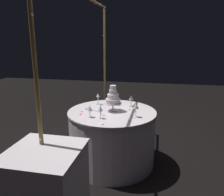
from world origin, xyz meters
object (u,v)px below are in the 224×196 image
main_table (112,137)px  wine_glass_0 (90,109)px  side_table (47,192)px  wine_glass_3 (136,106)px  cake_knife (92,110)px  wine_glass_4 (131,98)px  wine_glass_1 (100,109)px  decorative_arch (83,55)px  wine_glass_5 (116,98)px  tiered_cake (113,98)px  wine_glass_2 (98,96)px

main_table → wine_glass_0: (-0.29, 0.21, 0.47)m
side_table → wine_glass_0: 1.06m
wine_glass_3 → cake_knife: bearing=74.6°
wine_glass_4 → wine_glass_1: bearing=152.9°
decorative_arch → wine_glass_1: (-0.31, -0.30, -0.59)m
cake_knife → wine_glass_5: bearing=-41.7°
wine_glass_3 → wine_glass_5: (0.45, 0.34, -0.03)m
wine_glass_5 → wine_glass_0: bearing=160.9°
wine_glass_3 → wine_glass_4: size_ratio=1.13×
side_table → tiered_cake: (1.27, -0.31, 0.51)m
side_table → wine_glass_2: 1.59m
decorative_arch → wine_glass_1: size_ratio=14.66×
wine_glass_0 → wine_glass_1: (-0.02, -0.13, 0.01)m
main_table → wine_glass_2: wine_glass_2 is taller
side_table → wine_glass_0: (0.96, -0.09, 0.45)m
side_table → wine_glass_4: (1.51, -0.51, 0.46)m
tiered_cake → wine_glass_4: bearing=-40.1°
wine_glass_1 → wine_glass_4: bearing=-27.1°
main_table → wine_glass_2: (0.27, 0.26, 0.49)m
wine_glass_1 → wine_glass_3: bearing=-70.8°
wine_glass_0 → cake_knife: (0.29, 0.06, -0.10)m
side_table → wine_glass_1: size_ratio=4.87×
tiered_cake → wine_glass_3: 0.37m
main_table → wine_glass_4: bearing=-39.5°
side_table → wine_glass_3: bearing=-29.9°
wine_glass_5 → cake_knife: size_ratio=0.55×
wine_glass_4 → cake_knife: 0.56m
main_table → wine_glass_5: bearing=1.8°
decorative_arch → wine_glass_5: 0.76m
decorative_arch → wine_glass_2: decorative_arch is taller
wine_glass_0 → wine_glass_3: size_ratio=0.80×
wine_glass_1 → wine_glass_2: bearing=17.9°
wine_glass_0 → wine_glass_5: bearing=-19.1°
cake_knife → tiered_cake: bearing=-86.0°
wine_glass_2 → main_table: bearing=-135.7°
main_table → wine_glass_1: bearing=166.2°
wine_glass_3 → wine_glass_0: bearing=103.0°
main_table → cake_knife: 0.46m
wine_glass_0 → wine_glass_3: bearing=-77.0°
wine_glass_0 → wine_glass_4: bearing=-37.6°
wine_glass_3 → wine_glass_5: bearing=36.4°
main_table → wine_glass_5: wine_glass_5 is taller
wine_glass_3 → wine_glass_5: wine_glass_3 is taller
decorative_arch → cake_knife: decorative_arch is taller
side_table → wine_glass_0: bearing=-5.3°
wine_glass_5 → cake_knife: wine_glass_5 is taller
main_table → wine_glass_5: 0.55m
main_table → wine_glass_1: (-0.31, 0.07, 0.48)m
tiered_cake → wine_glass_5: 0.28m
main_table → side_table: size_ratio=1.47×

